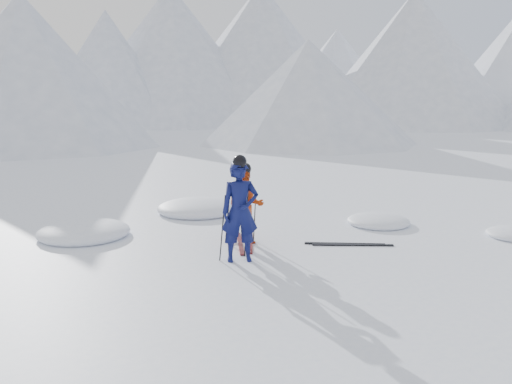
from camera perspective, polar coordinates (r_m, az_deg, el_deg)
name	(u,v)px	position (r m, az deg, el deg)	size (l,w,h in m)	color
ground	(326,240)	(12.01, 7.34, -4.99)	(160.00, 160.00, 0.00)	white
mountain_range	(143,49)	(46.66, -11.82, 14.49)	(106.15, 62.94, 15.53)	#B2BCD1
skier_blue	(240,211)	(10.22, -1.69, -2.06)	(0.70, 0.46, 1.93)	#0C1148
skier_red	(245,206)	(11.43, -1.14, -1.50)	(0.79, 0.62, 1.63)	#B73A0E
pole_blue_left	(222,228)	(10.30, -3.55, -3.80)	(0.02, 0.02, 1.29)	black
pole_blue_right	(246,224)	(10.61, -1.03, -3.37)	(0.02, 0.02, 1.29)	black
pole_red_left	(228,218)	(11.59, -3.01, -2.72)	(0.02, 0.02, 1.09)	black
pole_red_right	(255,216)	(11.75, -0.13, -2.52)	(0.02, 0.02, 1.09)	black
ski_worn_left	(240,243)	(11.57, -1.67, -5.43)	(0.09, 1.70, 0.03)	black
ski_worn_right	(250,242)	(11.67, -0.60, -5.29)	(0.09, 1.70, 0.03)	black
ski_loose_a	(345,244)	(11.69, 9.32, -5.40)	(0.09, 1.70, 0.03)	black
ski_loose_b	(353,245)	(11.63, 10.16, -5.50)	(0.09, 1.70, 0.03)	black
snow_lumps	(211,223)	(13.43, -4.79, -3.30)	(10.26, 7.33, 0.48)	white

